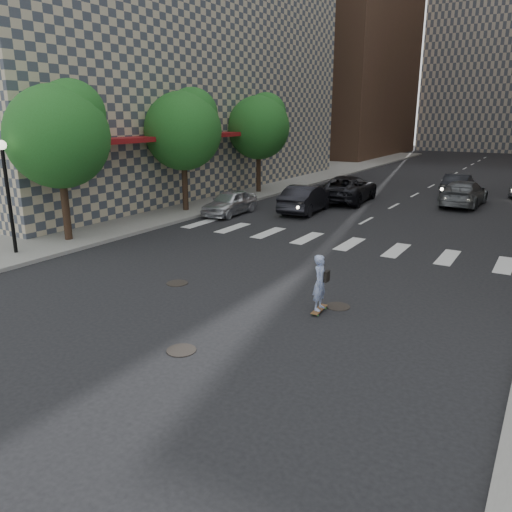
{
  "coord_description": "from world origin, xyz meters",
  "views": [
    {
      "loc": [
        8.2,
        -10.72,
        5.37
      ],
      "look_at": [
        0.87,
        1.45,
        1.3
      ],
      "focal_mm": 35.0,
      "sensor_mm": 36.0,
      "label": 1
    }
  ],
  "objects": [
    {
      "name": "manhole_c",
      "position": [
        3.3,
        2.0,
        0.01
      ],
      "size": [
        0.7,
        0.7,
        0.02
      ],
      "primitive_type": "cylinder",
      "color": "black",
      "rests_on": "ground"
    },
    {
      "name": "ground",
      "position": [
        0.0,
        0.0,
        0.0
      ],
      "size": [
        160.0,
        160.0,
        0.0
      ],
      "primitive_type": "plane",
      "color": "black",
      "rests_on": "ground"
    },
    {
      "name": "traffic_car_a",
      "position": [
        -3.71,
        14.52,
        0.77
      ],
      "size": [
        1.97,
        4.76,
        1.53
      ],
      "primitive_type": "imported",
      "rotation": [
        0.0,
        0.0,
        3.22
      ],
      "color": "black",
      "rests_on": "ground"
    },
    {
      "name": "traffic_car_b",
      "position": [
        3.51,
        21.3,
        0.76
      ],
      "size": [
        2.34,
        5.3,
        1.51
      ],
      "primitive_type": "imported",
      "rotation": [
        0.0,
        0.0,
        3.1
      ],
      "color": "#515358",
      "rests_on": "ground"
    },
    {
      "name": "traffic_car_c",
      "position": [
        -3.04,
        19.13,
        0.81
      ],
      "size": [
        3.14,
        6.02,
        1.62
      ],
      "primitive_type": "imported",
      "rotation": [
        0.0,
        0.0,
        3.22
      ],
      "color": "black",
      "rests_on": "ground"
    },
    {
      "name": "manhole_b",
      "position": [
        -2.0,
        1.2,
        0.01
      ],
      "size": [
        0.7,
        0.7,
        0.02
      ],
      "primitive_type": "cylinder",
      "color": "black",
      "rests_on": "ground"
    },
    {
      "name": "tree_b",
      "position": [
        -9.45,
        11.14,
        4.65
      ],
      "size": [
        4.2,
        4.2,
        6.6
      ],
      "color": "#382619",
      "rests_on": "sidewalk_left"
    },
    {
      "name": "manhole_a",
      "position": [
        1.2,
        -2.5,
        0.01
      ],
      "size": [
        0.7,
        0.7,
        0.02
      ],
      "primitive_type": "cylinder",
      "color": "black",
      "rests_on": "ground"
    },
    {
      "name": "tree_c",
      "position": [
        -9.45,
        19.14,
        4.65
      ],
      "size": [
        4.2,
        4.2,
        6.6
      ],
      "color": "#382619",
      "rests_on": "sidewalk_left"
    },
    {
      "name": "traffic_car_e",
      "position": [
        2.49,
        25.33,
        0.73
      ],
      "size": [
        1.65,
        4.48,
        1.46
      ],
      "primitive_type": "imported",
      "rotation": [
        0.0,
        0.0,
        3.16
      ],
      "color": "black",
      "rests_on": "ground"
    },
    {
      "name": "silver_sedan",
      "position": [
        -7.0,
        11.75,
        0.67
      ],
      "size": [
        1.7,
        4.0,
        1.35
      ],
      "primitive_type": "imported",
      "rotation": [
        0.0,
        0.0,
        0.03
      ],
      "color": "silver",
      "rests_on": "ground"
    },
    {
      "name": "tree_a",
      "position": [
        -9.45,
        3.14,
        4.65
      ],
      "size": [
        4.2,
        4.2,
        6.6
      ],
      "color": "#382619",
      "rests_on": "sidewalk_left"
    },
    {
      "name": "skateboarder",
      "position": [
        3.0,
        1.36,
        0.87
      ],
      "size": [
        0.42,
        0.84,
        1.66
      ],
      "rotation": [
        0.0,
        0.0,
        0.05
      ],
      "color": "brown",
      "rests_on": "ground"
    },
    {
      "name": "building_left",
      "position": [
        -18.49,
        18.48,
        12.48
      ],
      "size": [
        16.4,
        33.0,
        25.0
      ],
      "color": "tan",
      "rests_on": "ground"
    },
    {
      "name": "lamppost",
      "position": [
        -9.5,
        0.5,
        2.93
      ],
      "size": [
        0.36,
        0.36,
        4.28
      ],
      "color": "black",
      "rests_on": "sidewalk_left"
    },
    {
      "name": "sidewalk_left",
      "position": [
        -14.5,
        20.0,
        0.07
      ],
      "size": [
        13.0,
        80.0,
        0.15
      ],
      "primitive_type": "cube",
      "color": "gray",
      "rests_on": "ground"
    }
  ]
}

